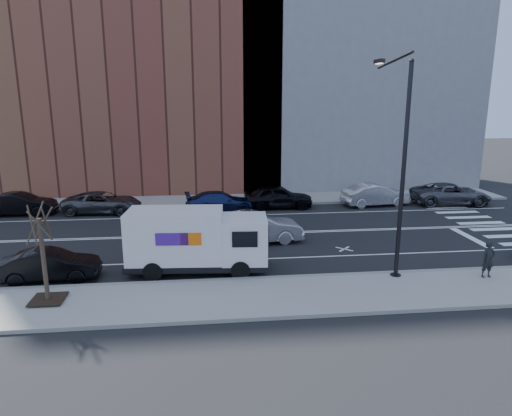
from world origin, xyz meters
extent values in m
plane|color=black|center=(0.00, 0.00, 0.00)|extent=(120.00, 120.00, 0.00)
cube|color=gray|center=(0.00, -8.80, 0.07)|extent=(44.00, 3.60, 0.15)
cube|color=gray|center=(0.00, 8.80, 0.07)|extent=(44.00, 3.60, 0.15)
cube|color=gray|center=(0.00, -7.00, 0.08)|extent=(44.00, 0.25, 0.17)
cube|color=gray|center=(0.00, 7.00, 0.08)|extent=(44.00, 0.25, 0.17)
cube|color=brown|center=(-8.00, 15.60, 11.00)|extent=(26.00, 10.00, 22.00)
cube|color=slate|center=(12.00, 15.60, 13.00)|extent=(20.00, 10.00, 26.00)
cylinder|color=black|center=(7.00, -7.40, 4.50)|extent=(0.18, 0.18, 9.00)
cylinder|color=black|center=(7.00, -7.40, 0.10)|extent=(0.44, 0.44, 0.20)
sphere|color=black|center=(7.00, -7.40, 8.95)|extent=(0.20, 0.20, 0.20)
cylinder|color=black|center=(7.00, -5.70, 9.10)|extent=(0.11, 3.49, 0.48)
cube|color=black|center=(7.00, -4.00, 9.20)|extent=(0.25, 0.80, 0.18)
cube|color=#FFF2CC|center=(7.00, -4.00, 9.10)|extent=(0.18, 0.55, 0.03)
cube|color=black|center=(-7.00, -8.40, 0.23)|extent=(1.20, 1.20, 0.04)
cylinder|color=#382B1E|center=(-7.00, -8.40, 1.75)|extent=(0.16, 0.16, 3.20)
cylinder|color=#382B1E|center=(-6.75, -8.40, 3.15)|extent=(0.06, 0.80, 1.44)
cylinder|color=#382B1E|center=(-6.92, -8.16, 3.15)|extent=(0.81, 0.31, 1.19)
cylinder|color=#382B1E|center=(-7.20, -8.25, 3.15)|extent=(0.58, 0.76, 1.50)
cylinder|color=#382B1E|center=(-7.20, -8.55, 3.15)|extent=(0.47, 0.61, 1.37)
cylinder|color=#382B1E|center=(-6.92, -8.64, 3.15)|extent=(0.72, 0.29, 1.13)
cube|color=black|center=(-1.51, -5.60, 0.44)|extent=(6.19, 2.49, 0.29)
cube|color=silver|center=(0.63, -5.76, 1.51)|extent=(2.10, 2.24, 1.95)
cube|color=black|center=(1.63, -5.83, 1.81)|extent=(0.19, 1.81, 0.93)
cube|color=black|center=(0.56, -6.82, 1.81)|extent=(1.08, 0.12, 0.68)
cube|color=black|center=(0.71, -4.69, 1.81)|extent=(1.08, 0.12, 0.68)
cube|color=black|center=(1.59, -5.83, 0.54)|extent=(0.29, 1.96, 0.34)
cube|color=silver|center=(-2.39, -5.54, 1.71)|extent=(4.25, 2.44, 2.25)
cube|color=#47198C|center=(-2.47, -6.63, 1.86)|extent=(1.37, 0.12, 0.54)
cube|color=orange|center=(-1.69, -6.68, 1.86)|extent=(0.88, 0.08, 0.54)
cube|color=#47198C|center=(-2.31, -4.44, 1.86)|extent=(1.37, 0.12, 0.54)
cube|color=orange|center=(-1.53, -4.50, 1.86)|extent=(0.88, 0.08, 0.54)
cylinder|color=black|center=(0.37, -6.72, 0.41)|extent=(0.84, 0.33, 0.82)
cylinder|color=black|center=(0.51, -4.77, 0.41)|extent=(0.84, 0.33, 0.82)
cylinder|color=black|center=(-3.34, -6.45, 0.41)|extent=(0.84, 0.33, 0.82)
cylinder|color=black|center=(-3.19, -4.50, 0.41)|extent=(0.84, 0.33, 0.82)
imported|color=black|center=(-13.29, 6.03, 0.75)|extent=(4.54, 1.63, 1.49)
imported|color=#414247|center=(-8.00, 6.06, 0.71)|extent=(5.27, 2.67, 1.43)
imported|color=#16204E|center=(-0.05, 5.59, 0.69)|extent=(4.90, 2.36, 1.38)
imported|color=black|center=(4.03, 6.08, 0.83)|extent=(4.88, 2.04, 1.65)
imported|color=#BAB9BE|center=(11.16, 6.08, 0.80)|extent=(5.02, 2.32, 1.59)
imported|color=#4D4F55|center=(16.80, 5.88, 0.78)|extent=(5.77, 3.00, 1.55)
imported|color=#B9B9BE|center=(1.59, -1.65, 0.82)|extent=(5.14, 2.24, 1.64)
imported|color=black|center=(-7.66, -5.91, 0.67)|extent=(4.13, 1.69, 1.33)
imported|color=black|center=(10.76, -8.00, 0.94)|extent=(0.61, 0.43, 1.58)
camera|label=1|loc=(-1.01, -24.98, 7.52)|focal=32.00mm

